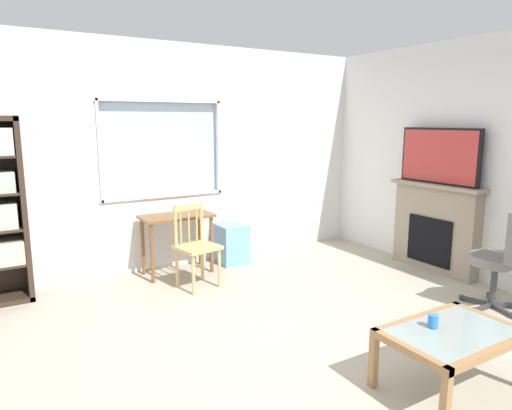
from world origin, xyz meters
TOP-DOWN VIEW (x-y plane):
  - ground at (0.00, 0.00)m, footprint 6.38×6.08m
  - wall_back_with_window at (0.01, 2.54)m, footprint 5.38×0.15m
  - wall_right at (2.75, 0.00)m, footprint 0.12×5.28m
  - desk_under_window at (-0.11, 2.19)m, footprint 0.83×0.44m
  - wooden_chair at (-0.10, 1.68)m, footprint 0.49×0.47m
  - plastic_drawer_unit at (0.63, 2.24)m, footprint 0.35×0.40m
  - fireplace at (2.60, 0.69)m, footprint 0.26×1.20m
  - tv at (2.58, 0.69)m, footprint 0.06×1.05m
  - office_chair at (2.14, -0.45)m, footprint 0.56×0.58m
  - coffee_table at (0.58, -1.02)m, footprint 0.91×0.62m
  - sippy_cup at (0.51, -0.92)m, footprint 0.07×0.07m

SIDE VIEW (x-z plane):
  - ground at x=0.00m, z-range -0.02..0.00m
  - plastic_drawer_unit at x=0.63m, z-range 0.00..0.51m
  - coffee_table at x=0.58m, z-range 0.15..0.57m
  - wooden_chair at x=-0.10m, z-range 0.01..0.91m
  - sippy_cup at x=0.51m, z-range 0.42..0.51m
  - fireplace at x=2.60m, z-range 0.00..1.07m
  - office_chair at x=2.14m, z-range 0.05..1.05m
  - desk_under_window at x=-0.11m, z-range 0.23..0.94m
  - wall_back_with_window at x=0.01m, z-range -0.01..2.71m
  - wall_right at x=2.75m, z-range 0.00..2.72m
  - tv at x=2.58m, z-range 1.07..1.72m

